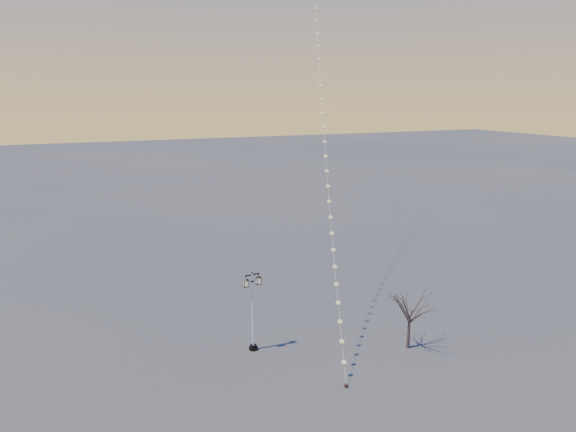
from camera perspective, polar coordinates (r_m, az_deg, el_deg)
ground at (r=28.89m, az=3.88°, el=-16.97°), size 300.00×300.00×0.00m
street_lamp at (r=30.08m, az=-3.93°, el=-10.01°), size 1.21×0.53×4.80m
bare_tree at (r=31.11m, az=13.33°, el=-9.96°), size 2.13×2.13×3.53m
kite_train at (r=39.75m, az=3.90°, el=14.82°), size 12.74×30.43×31.48m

